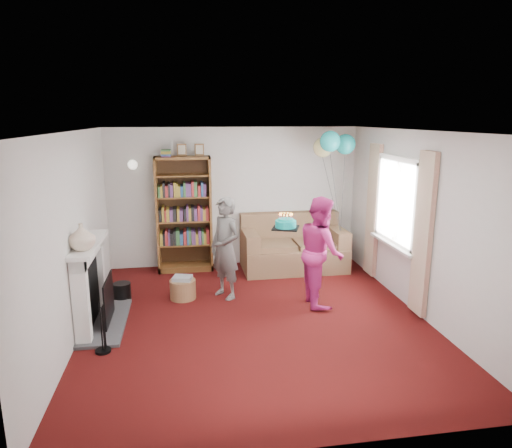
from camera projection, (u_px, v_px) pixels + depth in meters
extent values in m
plane|color=black|center=(256.00, 320.00, 6.16)|extent=(5.00, 5.00, 0.00)
cube|color=silver|center=(234.00, 197.00, 8.29)|extent=(4.50, 0.02, 2.50)
cube|color=silver|center=(72.00, 237.00, 5.53)|extent=(0.02, 5.00, 2.50)
cube|color=silver|center=(419.00, 224.00, 6.22)|extent=(0.02, 5.00, 2.50)
cube|color=white|center=(256.00, 131.00, 5.59)|extent=(4.50, 5.00, 0.01)
cube|color=#3F3F42|center=(105.00, 322.00, 6.04)|extent=(0.55, 1.40, 0.04)
cube|color=white|center=(81.00, 303.00, 5.37)|extent=(0.18, 0.14, 1.06)
cube|color=white|center=(98.00, 272.00, 6.43)|extent=(0.18, 0.14, 1.06)
cube|color=white|center=(87.00, 252.00, 5.79)|extent=(0.18, 1.24, 0.16)
cube|color=white|center=(89.00, 244.00, 5.78)|extent=(0.28, 1.35, 0.05)
cube|color=black|center=(89.00, 290.00, 5.91)|extent=(0.10, 0.80, 0.86)
cube|color=black|center=(109.00, 300.00, 5.98)|extent=(0.02, 0.70, 0.60)
cylinder|color=black|center=(101.00, 327.00, 5.24)|extent=(0.18, 0.18, 0.64)
cylinder|color=black|center=(122.00, 291.00, 6.80)|extent=(0.26, 0.26, 0.26)
cube|color=white|center=(400.00, 159.00, 6.60)|extent=(0.08, 1.30, 0.08)
cube|color=white|center=(394.00, 242.00, 6.89)|extent=(0.08, 1.30, 0.08)
cube|color=white|center=(399.00, 201.00, 6.75)|extent=(0.01, 1.15, 1.20)
cube|color=white|center=(392.00, 244.00, 6.89)|extent=(0.14, 1.32, 0.04)
cube|color=#C2B793|center=(423.00, 235.00, 6.02)|extent=(0.07, 0.38, 2.20)
cube|color=#C2B793|center=(373.00, 210.00, 7.60)|extent=(0.07, 0.38, 2.20)
cylinder|color=gold|center=(133.00, 163.00, 7.81)|extent=(0.04, 0.12, 0.04)
sphere|color=white|center=(133.00, 165.00, 7.73)|extent=(0.16, 0.16, 0.16)
cube|color=#472B14|center=(184.00, 212.00, 8.15)|extent=(0.95, 0.04, 2.01)
cube|color=brown|center=(158.00, 215.00, 7.90)|extent=(0.04, 0.42, 2.01)
cube|color=brown|center=(210.00, 214.00, 8.04)|extent=(0.04, 0.42, 2.01)
cube|color=brown|center=(182.00, 158.00, 7.75)|extent=(0.95, 0.42, 0.04)
cube|color=brown|center=(186.00, 266.00, 8.19)|extent=(0.95, 0.42, 0.10)
cube|color=brown|center=(185.00, 244.00, 8.09)|extent=(0.87, 0.38, 0.03)
cube|color=brown|center=(184.00, 220.00, 8.00)|extent=(0.87, 0.38, 0.02)
cube|color=brown|center=(183.00, 197.00, 7.90)|extent=(0.87, 0.38, 0.02)
cube|color=brown|center=(183.00, 175.00, 7.81)|extent=(0.87, 0.38, 0.02)
cube|color=maroon|center=(166.00, 153.00, 7.67)|extent=(0.16, 0.22, 0.12)
cube|color=brown|center=(182.00, 150.00, 7.76)|extent=(0.16, 0.02, 0.20)
cube|color=brown|center=(199.00, 150.00, 7.81)|extent=(0.16, 0.02, 0.20)
cube|color=olive|center=(293.00, 257.00, 8.19)|extent=(1.82, 0.96, 0.43)
cube|color=olive|center=(289.00, 232.00, 8.45)|extent=(1.82, 0.24, 0.75)
cube|color=olive|center=(250.00, 248.00, 8.02)|extent=(0.24, 0.91, 0.59)
cube|color=olive|center=(336.00, 244.00, 8.26)|extent=(0.24, 0.91, 0.59)
cube|color=olive|center=(272.00, 246.00, 7.99)|extent=(0.77, 0.66, 0.12)
cube|color=olive|center=(317.00, 244.00, 8.12)|extent=(0.77, 0.66, 0.12)
cylinder|color=#9E7549|center=(183.00, 289.00, 6.85)|extent=(0.39, 0.39, 0.29)
cube|color=beige|center=(182.00, 278.00, 6.81)|extent=(0.27, 0.21, 0.06)
imported|color=black|center=(225.00, 248.00, 6.78)|extent=(0.62, 0.67, 1.53)
imported|color=#BC2574|center=(321.00, 251.00, 6.55)|extent=(0.61, 0.78, 1.58)
cube|color=black|center=(286.00, 228.00, 6.68)|extent=(0.37, 0.37, 0.02)
cylinder|color=#0D9F97|center=(286.00, 224.00, 6.66)|extent=(0.31, 0.31, 0.10)
cylinder|color=#0D9F97|center=(286.00, 220.00, 6.65)|extent=(0.22, 0.22, 0.04)
cylinder|color=#D96096|center=(292.00, 217.00, 6.65)|extent=(0.01, 0.01, 0.09)
sphere|color=orange|center=(292.00, 214.00, 6.64)|extent=(0.02, 0.02, 0.02)
cylinder|color=#D96096|center=(290.00, 217.00, 6.70)|extent=(0.01, 0.01, 0.09)
sphere|color=orange|center=(290.00, 213.00, 6.68)|extent=(0.02, 0.02, 0.02)
cylinder|color=#D96096|center=(288.00, 216.00, 6.72)|extent=(0.01, 0.01, 0.09)
sphere|color=orange|center=(288.00, 213.00, 6.71)|extent=(0.02, 0.02, 0.02)
cylinder|color=#D96096|center=(284.00, 216.00, 6.73)|extent=(0.01, 0.01, 0.09)
sphere|color=orange|center=(284.00, 213.00, 6.72)|extent=(0.02, 0.02, 0.02)
cylinder|color=#D96096|center=(282.00, 217.00, 6.71)|extent=(0.01, 0.01, 0.09)
sphere|color=orange|center=(282.00, 213.00, 6.70)|extent=(0.02, 0.02, 0.02)
cylinder|color=#D96096|center=(280.00, 217.00, 6.67)|extent=(0.01, 0.01, 0.09)
sphere|color=orange|center=(280.00, 214.00, 6.66)|extent=(0.02, 0.02, 0.02)
cylinder|color=#D96096|center=(280.00, 218.00, 6.63)|extent=(0.01, 0.01, 0.09)
sphere|color=orange|center=(280.00, 214.00, 6.61)|extent=(0.02, 0.02, 0.02)
cylinder|color=#D96096|center=(281.00, 218.00, 6.58)|extent=(0.01, 0.01, 0.09)
sphere|color=orange|center=(281.00, 215.00, 6.57)|extent=(0.02, 0.02, 0.02)
cylinder|color=#D96096|center=(284.00, 219.00, 6.56)|extent=(0.01, 0.01, 0.09)
sphere|color=orange|center=(284.00, 215.00, 6.54)|extent=(0.02, 0.02, 0.02)
cylinder|color=#D96096|center=(287.00, 219.00, 6.55)|extent=(0.01, 0.01, 0.09)
sphere|color=orange|center=(287.00, 216.00, 6.54)|extent=(0.02, 0.02, 0.02)
cylinder|color=#D96096|center=(290.00, 219.00, 6.57)|extent=(0.01, 0.01, 0.09)
sphere|color=orange|center=(290.00, 215.00, 6.56)|extent=(0.02, 0.02, 0.02)
cylinder|color=#D96096|center=(292.00, 218.00, 6.61)|extent=(0.01, 0.01, 0.09)
sphere|color=orange|center=(292.00, 215.00, 6.60)|extent=(0.02, 0.02, 0.02)
sphere|color=#3F3F3F|center=(340.00, 232.00, 8.01)|extent=(0.02, 0.02, 0.02)
sphere|color=teal|center=(345.00, 144.00, 7.70)|extent=(0.34, 0.34, 0.34)
sphere|color=#E8E98E|center=(323.00, 147.00, 7.85)|extent=(0.34, 0.34, 0.34)
sphere|color=teal|center=(330.00, 141.00, 7.45)|extent=(0.34, 0.34, 0.34)
imported|color=beige|center=(82.00, 237.00, 5.40)|extent=(0.34, 0.34, 0.32)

